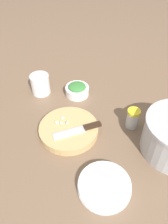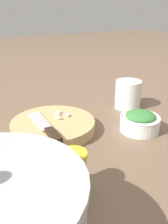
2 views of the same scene
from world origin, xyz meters
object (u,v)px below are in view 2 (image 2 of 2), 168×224
Objects in this scene: garlic_cloves at (60,115)px; chef_knife at (46,127)px; cutting_board at (53,126)px; herb_bowl at (140,121)px; coffee_mug at (128,94)px; spice_jar at (74,172)px.

chef_knife is at bearing 38.94° from garlic_cloves.
herb_bowl reaches higher than cutting_board.
cutting_board is 0.04m from garlic_cloves.
coffee_mug is (-0.31, -0.04, 0.03)m from cutting_board.
chef_knife is 0.22m from spice_jar.
herb_bowl is 0.19m from coffee_mug.
cutting_board is 0.27m from spice_jar.
coffee_mug reaches higher than garlic_cloves.
spice_jar is at bearing -96.54° from chef_knife.
herb_bowl is 0.92× the size of coffee_mug.
coffee_mug is at bearing -119.22° from herb_bowl.
chef_knife is at bearing -99.15° from spice_jar.
spice_jar is (0.29, 0.13, 0.02)m from herb_bowl.
chef_knife is 1.72× the size of herb_bowl.
cutting_board is 0.25m from herb_bowl.
cutting_board is 2.07× the size of herb_bowl.
garlic_cloves is at bearing -151.68° from cutting_board.
herb_bowl reaches higher than chef_knife.
chef_knife is at bearing 46.42° from cutting_board.
herb_bowl is 0.32m from spice_jar.
garlic_cloves is at bearing -110.72° from spice_jar.
spice_jar is (0.10, 0.27, 0.01)m from garlic_cloves.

